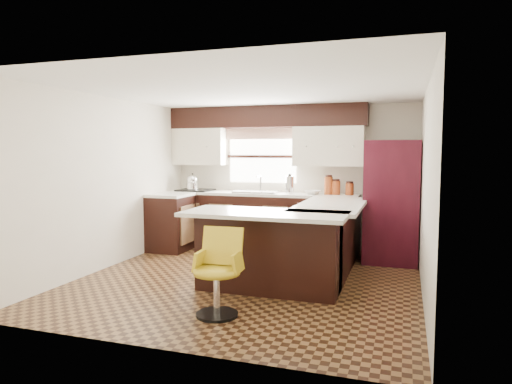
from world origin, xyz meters
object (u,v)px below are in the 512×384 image
(refrigerator, at_px, (391,202))
(bar_chair, at_px, (217,273))
(peninsula_long, at_px, (327,240))
(peninsula_return, at_px, (269,253))

(refrigerator, distance_m, bar_chair, 3.32)
(refrigerator, relative_size, bar_chair, 2.06)
(peninsula_long, bearing_deg, peninsula_return, -118.30)
(peninsula_long, bearing_deg, bar_chair, -111.49)
(peninsula_long, bearing_deg, refrigerator, 49.45)
(peninsula_return, relative_size, bar_chair, 1.89)
(peninsula_long, relative_size, refrigerator, 1.08)
(peninsula_long, xyz_separation_m, refrigerator, (0.79, 0.93, 0.45))
(peninsula_return, bearing_deg, peninsula_long, 61.70)
(peninsula_return, distance_m, refrigerator, 2.36)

